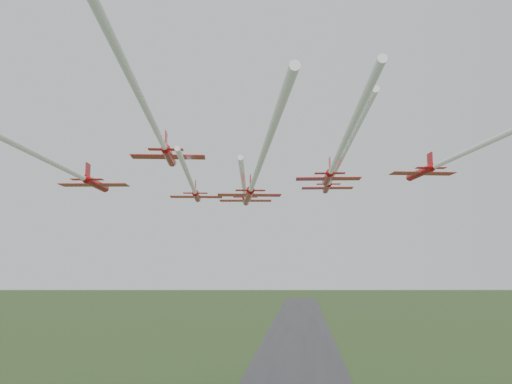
# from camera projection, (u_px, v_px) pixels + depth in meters

# --- Properties ---
(runway) EXTENTS (38.00, 900.00, 0.04)m
(runway) POSITION_uv_depth(u_px,v_px,m) (298.00, 345.00, 284.32)
(runway) COLOR #363639
(runway) RESTS_ON ground
(jet_lead) EXTENTS (9.94, 48.82, 2.93)m
(jet_lead) POSITION_uv_depth(u_px,v_px,m) (245.00, 193.00, 98.74)
(jet_lead) COLOR #B2080C
(jet_row2_left) EXTENTS (9.78, 44.34, 2.59)m
(jet_row2_left) POSITION_uv_depth(u_px,v_px,m) (193.00, 189.00, 86.31)
(jet_row2_left) COLOR #B2080C
(jet_row2_right) EXTENTS (8.51, 59.00, 2.54)m
(jet_row2_right) POSITION_uv_depth(u_px,v_px,m) (334.00, 173.00, 80.54)
(jet_row2_right) COLOR #B2080C
(jet_row3_left) EXTENTS (9.71, 70.82, 2.88)m
(jet_row3_left) POSITION_uv_depth(u_px,v_px,m) (47.00, 160.00, 63.15)
(jet_row3_left) COLOR #B2080C
(jet_row3_mid) EXTENTS (11.97, 57.87, 2.68)m
(jet_row3_mid) POSITION_uv_depth(u_px,v_px,m) (255.00, 179.00, 66.89)
(jet_row3_mid) COLOR #B2080C
(jet_row3_right) EXTENTS (13.11, 58.38, 2.68)m
(jet_row3_right) POSITION_uv_depth(u_px,v_px,m) (465.00, 152.00, 66.72)
(jet_row3_right) COLOR #B2080C
(jet_row4_left) EXTENTS (10.95, 50.91, 2.66)m
(jet_row4_left) POSITION_uv_depth(u_px,v_px,m) (158.00, 134.00, 57.85)
(jet_row4_left) COLOR #B2080C
(jet_row4_right) EXTENTS (8.24, 47.91, 2.46)m
(jet_row4_right) POSITION_uv_depth(u_px,v_px,m) (335.00, 163.00, 62.36)
(jet_row4_right) COLOR #B2080C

